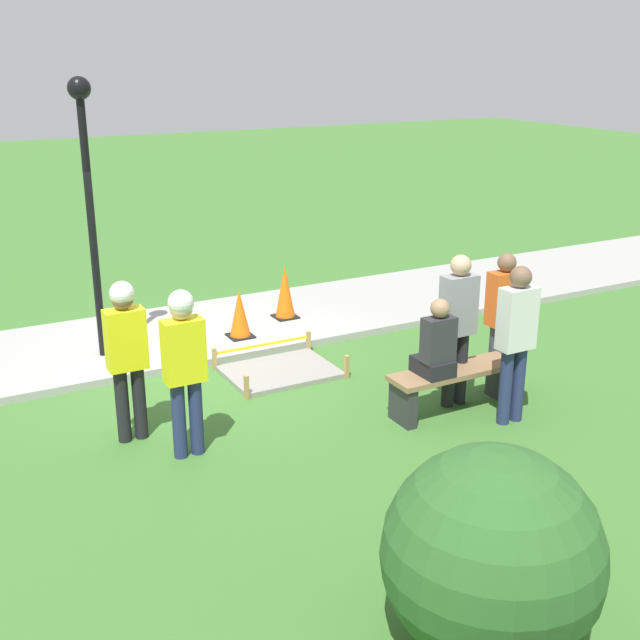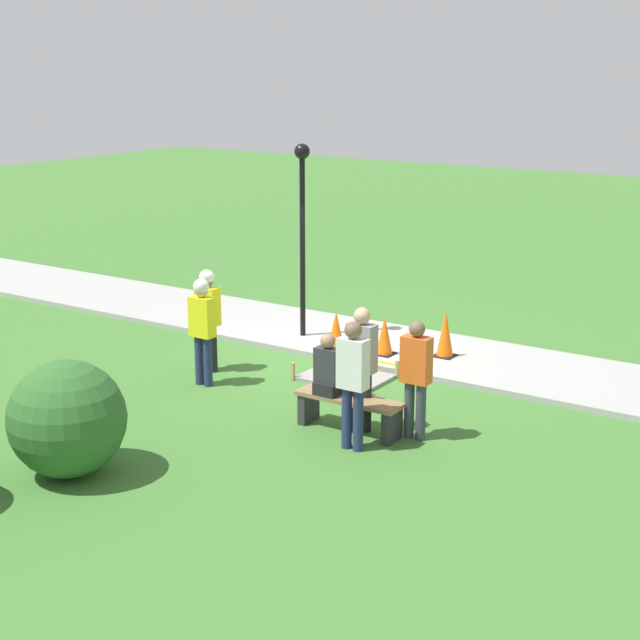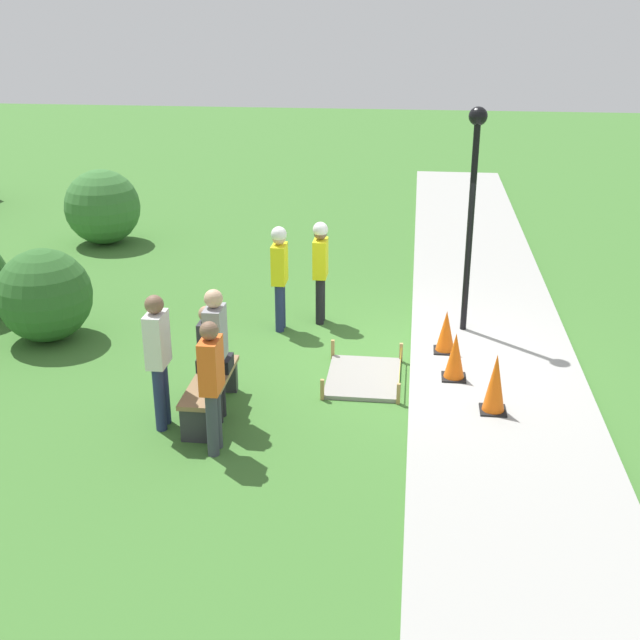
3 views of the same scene
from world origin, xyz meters
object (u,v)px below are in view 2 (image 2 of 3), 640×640
at_px(park_bench, 349,408).
at_px(traffic_cone_sidewalk_edge, 336,330).
at_px(bystander_in_white_shirt, 362,361).
at_px(traffic_cone_near_patch, 445,334).
at_px(bystander_in_orange_shirt, 416,373).
at_px(person_seated_on_bench, 329,370).
at_px(traffic_cone_far_patch, 384,336).
at_px(worker_assistant, 202,323).
at_px(worker_supervisor, 208,311).
at_px(lamppost_near, 302,210).
at_px(bystander_in_gray_shirt, 353,377).

bearing_deg(park_bench, traffic_cone_sidewalk_edge, -54.57).
bearing_deg(bystander_in_white_shirt, traffic_cone_near_patch, -82.75).
bearing_deg(traffic_cone_sidewalk_edge, bystander_in_orange_shirt, 137.67).
xyz_separation_m(traffic_cone_near_patch, person_seated_on_bench, (-0.03, 3.72, 0.36)).
bearing_deg(park_bench, traffic_cone_far_patch, -68.33).
distance_m(traffic_cone_sidewalk_edge, worker_assistant, 2.86).
bearing_deg(worker_supervisor, traffic_cone_near_patch, -139.47).
distance_m(traffic_cone_far_patch, bystander_in_white_shirt, 3.41).
relative_size(traffic_cone_sidewalk_edge, worker_supervisor, 0.38).
height_order(bystander_in_white_shirt, lamppost_near, lamppost_near).
height_order(worker_assistant, bystander_in_orange_shirt, worker_assistant).
relative_size(worker_assistant, bystander_in_orange_shirt, 1.04).
relative_size(traffic_cone_near_patch, bystander_in_orange_shirt, 0.48).
bearing_deg(bystander_in_gray_shirt, bystander_in_white_shirt, -68.03).
bearing_deg(person_seated_on_bench, bystander_in_orange_shirt, -164.92).
bearing_deg(person_seated_on_bench, bystander_in_gray_shirt, 145.22).
distance_m(traffic_cone_near_patch, bystander_in_orange_shirt, 3.64).
distance_m(traffic_cone_sidewalk_edge, lamppost_near, 2.25).
distance_m(traffic_cone_sidewalk_edge, bystander_in_gray_shirt, 4.49).
bearing_deg(lamppost_near, bystander_in_orange_shirt, 142.11).
bearing_deg(bystander_in_white_shirt, park_bench, 50.89).
distance_m(worker_supervisor, lamppost_near, 2.77).
xyz_separation_m(worker_assistant, bystander_in_orange_shirt, (-3.91, 0.15, -0.09)).
relative_size(traffic_cone_near_patch, lamppost_near, 0.23).
bearing_deg(park_bench, person_seated_on_bench, 9.21).
height_order(traffic_cone_far_patch, worker_assistant, worker_assistant).
height_order(person_seated_on_bench, bystander_in_orange_shirt, bystander_in_orange_shirt).
bearing_deg(park_bench, worker_supervisor, -16.91).
bearing_deg(worker_assistant, lamppost_near, -87.63).
relative_size(worker_assistant, lamppost_near, 0.50).
bearing_deg(traffic_cone_sidewalk_edge, worker_assistant, 73.14).
distance_m(park_bench, bystander_in_gray_shirt, 0.93).
bearing_deg(bystander_in_orange_shirt, bystander_in_white_shirt, 9.97).
xyz_separation_m(park_bench, bystander_in_orange_shirt, (-0.89, -0.27, 0.60)).
height_order(traffic_cone_far_patch, bystander_in_gray_shirt, bystander_in_gray_shirt).
distance_m(worker_supervisor, bystander_in_white_shirt, 3.64).
bearing_deg(traffic_cone_sidewalk_edge, person_seated_on_bench, 121.03).
height_order(park_bench, bystander_in_white_shirt, bystander_in_white_shirt).
relative_size(person_seated_on_bench, bystander_in_orange_shirt, 0.53).
xyz_separation_m(park_bench, person_seated_on_bench, (0.31, 0.05, 0.51)).
bearing_deg(lamppost_near, worker_supervisor, 83.28).
xyz_separation_m(worker_supervisor, bystander_in_white_shirt, (-3.53, 0.90, -0.01)).
bearing_deg(bystander_in_gray_shirt, worker_supervisor, -22.44).
distance_m(worker_supervisor, bystander_in_orange_shirt, 4.38).
xyz_separation_m(bystander_in_gray_shirt, lamppost_near, (3.51, -3.94, 1.43)).
bearing_deg(person_seated_on_bench, traffic_cone_sidewalk_edge, -58.97).
distance_m(traffic_cone_far_patch, bystander_in_orange_shirt, 3.67).
bearing_deg(traffic_cone_sidewalk_edge, lamppost_near, -18.66).
xyz_separation_m(traffic_cone_far_patch, bystander_in_gray_shirt, (-1.65, 3.73, 0.58)).
relative_size(traffic_cone_sidewalk_edge, bystander_in_gray_shirt, 0.37).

